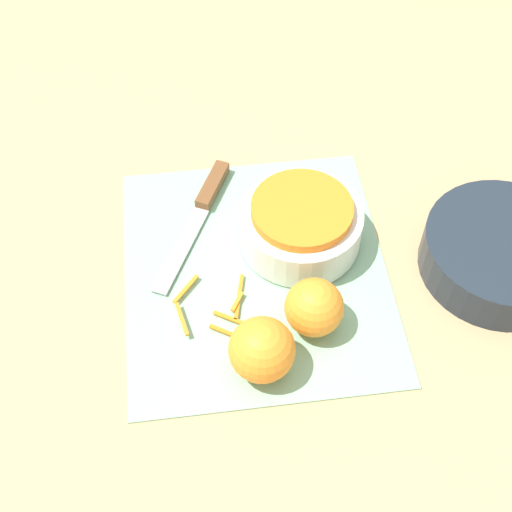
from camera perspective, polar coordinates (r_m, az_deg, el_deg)
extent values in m
plane|color=tan|center=(0.95, 0.00, -1.31)|extent=(4.00, 4.00, 0.00)
cube|color=#84B793|center=(0.94, 0.00, -1.20)|extent=(0.39, 0.34, 0.01)
cylinder|color=silver|center=(0.95, 3.59, 2.37)|extent=(0.16, 0.16, 0.06)
cylinder|color=orange|center=(0.93, 3.69, 3.65)|extent=(0.13, 0.13, 0.02)
cylinder|color=#1E2833|center=(0.98, 19.00, 0.22)|extent=(0.21, 0.21, 0.06)
cube|color=brown|center=(1.03, -3.50, 5.66)|extent=(0.09, 0.06, 0.02)
cube|color=#B2B2B7|center=(0.96, -6.02, 0.53)|extent=(0.14, 0.09, 0.00)
sphere|color=orange|center=(0.87, 4.67, -4.12)|extent=(0.07, 0.07, 0.07)
sphere|color=orange|center=(0.83, 0.47, -7.52)|extent=(0.08, 0.08, 0.08)
cube|color=orange|center=(0.91, -1.36, -3.28)|extent=(0.07, 0.02, 0.00)
cube|color=orange|center=(0.90, -2.16, -4.98)|extent=(0.03, 0.04, 0.00)
cube|color=orange|center=(0.89, -5.95, -5.03)|extent=(0.05, 0.02, 0.00)
cube|color=orange|center=(0.89, -2.79, -5.96)|extent=(0.02, 0.03, 0.00)
cube|color=orange|center=(0.92, -5.65, -2.64)|extent=(0.04, 0.04, 0.00)
cube|color=orange|center=(0.91, -1.51, -3.65)|extent=(0.03, 0.02, 0.00)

